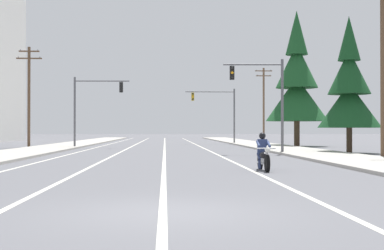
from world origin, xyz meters
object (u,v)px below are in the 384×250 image
at_px(traffic_signal_near_right, 266,92).
at_px(conifer_tree_right_verge_far, 297,84).
at_px(motorcycle_with_rider, 263,155).
at_px(traffic_signal_near_left, 91,101).
at_px(traffic_signal_mid_right, 220,107).
at_px(utility_pole_left_near, 29,93).
at_px(utility_pole_right_near, 383,62).
at_px(conifer_tree_right_verge_near, 349,90).
at_px(utility_pole_right_far, 264,102).

xyz_separation_m(traffic_signal_near_right, conifer_tree_right_verge_far, (6.01, 16.11, 1.92)).
bearing_deg(motorcycle_with_rider, traffic_signal_near_left, 110.63).
distance_m(traffic_signal_mid_right, utility_pole_left_near, 21.34).
bearing_deg(motorcycle_with_rider, traffic_signal_near_right, 79.10).
height_order(traffic_signal_near_left, conifer_tree_right_verge_far, conifer_tree_right_verge_far).
xyz_separation_m(traffic_signal_mid_right, utility_pole_right_near, (5.77, -31.60, 1.17)).
height_order(motorcycle_with_rider, traffic_signal_near_right, traffic_signal_near_right).
height_order(motorcycle_with_rider, traffic_signal_near_left, traffic_signal_near_left).
xyz_separation_m(motorcycle_with_rider, utility_pole_left_near, (-16.20, 29.70, 4.35)).
height_order(traffic_signal_near_left, conifer_tree_right_verge_near, conifer_tree_right_verge_near).
xyz_separation_m(traffic_signal_mid_right, utility_pole_right_far, (6.94, 10.84, 1.14)).
height_order(traffic_signal_mid_right, utility_pole_right_far, utility_pole_right_far).
height_order(utility_pole_right_near, conifer_tree_right_verge_far, conifer_tree_right_verge_far).
relative_size(traffic_signal_mid_right, conifer_tree_right_verge_near, 0.67).
bearing_deg(utility_pole_left_near, traffic_signal_near_left, -22.09).
xyz_separation_m(traffic_signal_near_left, conifer_tree_right_verge_near, (18.85, -12.11, 0.13)).
bearing_deg(utility_pole_right_near, motorcycle_with_rider, -133.70).
height_order(motorcycle_with_rider, conifer_tree_right_verge_far, conifer_tree_right_verge_far).
bearing_deg(motorcycle_with_rider, utility_pole_left_near, 118.61).
bearing_deg(utility_pole_right_far, traffic_signal_mid_right, -122.63).
bearing_deg(conifer_tree_right_verge_far, traffic_signal_mid_right, 124.44).
height_order(traffic_signal_mid_right, conifer_tree_right_verge_near, conifer_tree_right_verge_near).
distance_m(traffic_signal_mid_right, conifer_tree_right_verge_far, 11.53).
relative_size(utility_pole_right_far, conifer_tree_right_verge_far, 0.75).
height_order(traffic_signal_near_left, utility_pole_left_near, utility_pole_left_near).
xyz_separation_m(motorcycle_with_rider, traffic_signal_near_left, (-10.28, 27.30, 3.51)).
xyz_separation_m(utility_pole_right_near, conifer_tree_right_verge_near, (0.41, 6.64, -1.09)).
relative_size(traffic_signal_near_left, utility_pole_right_near, 0.62).
bearing_deg(traffic_signal_near_left, conifer_tree_right_verge_near, -32.72).
bearing_deg(utility_pole_right_far, traffic_signal_near_right, -100.16).
bearing_deg(traffic_signal_mid_right, utility_pole_left_near, -150.68).
distance_m(motorcycle_with_rider, conifer_tree_right_verge_near, 17.82).
relative_size(traffic_signal_near_left, traffic_signal_mid_right, 1.00).
bearing_deg(conifer_tree_right_verge_near, utility_pole_right_far, 88.78).
xyz_separation_m(motorcycle_with_rider, conifer_tree_right_verge_near, (8.58, 15.19, 3.64)).
bearing_deg(conifer_tree_right_verge_far, motorcycle_with_rider, -106.03).
relative_size(motorcycle_with_rider, traffic_signal_mid_right, 0.35).
relative_size(traffic_signal_near_right, conifer_tree_right_verge_far, 0.48).
bearing_deg(utility_pole_right_near, traffic_signal_near_right, 131.23).
bearing_deg(traffic_signal_near_right, utility_pole_right_far, 79.84).
bearing_deg(traffic_signal_mid_right, motorcycle_with_rider, -93.42).
distance_m(traffic_signal_mid_right, conifer_tree_right_verge_near, 25.71).
relative_size(traffic_signal_near_right, traffic_signal_near_left, 1.00).
xyz_separation_m(traffic_signal_near_right, utility_pole_right_far, (6.51, 36.34, 1.25)).
relative_size(traffic_signal_near_left, conifer_tree_right_verge_far, 0.48).
bearing_deg(utility_pole_right_far, conifer_tree_right_verge_near, -91.22).
bearing_deg(utility_pole_left_near, utility_pole_right_near, -40.96).
bearing_deg(utility_pole_right_near, utility_pole_right_far, 88.43).
height_order(traffic_signal_near_right, utility_pole_right_near, utility_pole_right_near).
relative_size(traffic_signal_near_left, utility_pole_left_near, 0.68).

